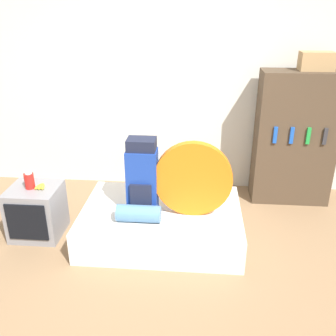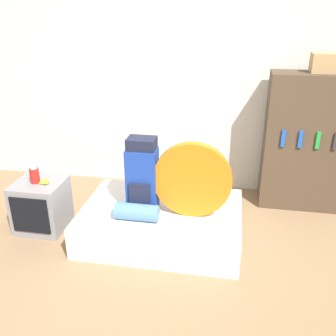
{
  "view_description": "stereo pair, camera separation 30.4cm",
  "coord_description": "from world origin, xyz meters",
  "px_view_note": "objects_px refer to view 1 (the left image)",
  "views": [
    {
      "loc": [
        0.36,
        -2.44,
        2.22
      ],
      "look_at": [
        0.08,
        0.84,
        0.77
      ],
      "focal_mm": 40.0,
      "sensor_mm": 36.0,
      "label": 1
    },
    {
      "loc": [
        0.66,
        -2.4,
        2.22
      ],
      "look_at": [
        0.08,
        0.84,
        0.77
      ],
      "focal_mm": 40.0,
      "sensor_mm": 36.0,
      "label": 2
    }
  ],
  "objects_px": {
    "backpack": "(142,177)",
    "cardboard_box": "(317,61)",
    "sleeping_roll": "(139,214)",
    "television": "(37,211)",
    "bookshelf": "(295,139)",
    "tent_bag": "(193,179)",
    "canister": "(29,181)"
  },
  "relations": [
    {
      "from": "backpack",
      "to": "bookshelf",
      "type": "bearing_deg",
      "value": 31.51
    },
    {
      "from": "television",
      "to": "bookshelf",
      "type": "distance_m",
      "value": 2.98
    },
    {
      "from": "tent_bag",
      "to": "television",
      "type": "distance_m",
      "value": 1.65
    },
    {
      "from": "sleeping_roll",
      "to": "cardboard_box",
      "type": "relative_size",
      "value": 1.17
    },
    {
      "from": "cardboard_box",
      "to": "tent_bag",
      "type": "bearing_deg",
      "value": -140.42
    },
    {
      "from": "sleeping_roll",
      "to": "television",
      "type": "bearing_deg",
      "value": 170.46
    },
    {
      "from": "tent_bag",
      "to": "canister",
      "type": "height_order",
      "value": "tent_bag"
    },
    {
      "from": "tent_bag",
      "to": "cardboard_box",
      "type": "distance_m",
      "value": 1.92
    },
    {
      "from": "bookshelf",
      "to": "cardboard_box",
      "type": "relative_size",
      "value": 4.35
    },
    {
      "from": "sleeping_roll",
      "to": "backpack",
      "type": "bearing_deg",
      "value": 86.98
    },
    {
      "from": "backpack",
      "to": "bookshelf",
      "type": "height_order",
      "value": "bookshelf"
    },
    {
      "from": "bookshelf",
      "to": "cardboard_box",
      "type": "distance_m",
      "value": 0.89
    },
    {
      "from": "sleeping_roll",
      "to": "cardboard_box",
      "type": "distance_m",
      "value": 2.51
    },
    {
      "from": "backpack",
      "to": "cardboard_box",
      "type": "relative_size",
      "value": 2.1
    },
    {
      "from": "sleeping_roll",
      "to": "bookshelf",
      "type": "bearing_deg",
      "value": 36.28
    },
    {
      "from": "backpack",
      "to": "canister",
      "type": "relative_size",
      "value": 4.35
    },
    {
      "from": "backpack",
      "to": "television",
      "type": "relative_size",
      "value": 1.41
    },
    {
      "from": "sleeping_roll",
      "to": "canister",
      "type": "height_order",
      "value": "canister"
    },
    {
      "from": "sleeping_roll",
      "to": "bookshelf",
      "type": "xyz_separation_m",
      "value": [
        1.66,
        1.22,
        0.37
      ]
    },
    {
      "from": "cardboard_box",
      "to": "television",
      "type": "bearing_deg",
      "value": -159.72
    },
    {
      "from": "backpack",
      "to": "sleeping_roll",
      "type": "relative_size",
      "value": 1.8
    },
    {
      "from": "tent_bag",
      "to": "backpack",
      "type": "bearing_deg",
      "value": 177.79
    },
    {
      "from": "sleeping_roll",
      "to": "television",
      "type": "relative_size",
      "value": 0.78
    },
    {
      "from": "cardboard_box",
      "to": "sleeping_roll",
      "type": "bearing_deg",
      "value": -145.02
    },
    {
      "from": "backpack",
      "to": "cardboard_box",
      "type": "bearing_deg",
      "value": 30.4
    },
    {
      "from": "sleeping_roll",
      "to": "bookshelf",
      "type": "distance_m",
      "value": 2.09
    },
    {
      "from": "canister",
      "to": "bookshelf",
      "type": "xyz_separation_m",
      "value": [
        2.77,
        1.03,
        0.16
      ]
    },
    {
      "from": "bookshelf",
      "to": "cardboard_box",
      "type": "bearing_deg",
      "value": 12.93
    },
    {
      "from": "backpack",
      "to": "canister",
      "type": "height_order",
      "value": "backpack"
    },
    {
      "from": "backpack",
      "to": "canister",
      "type": "xyz_separation_m",
      "value": [
        -1.13,
        -0.02,
        -0.07
      ]
    },
    {
      "from": "tent_bag",
      "to": "canister",
      "type": "bearing_deg",
      "value": -179.92
    },
    {
      "from": "cardboard_box",
      "to": "backpack",
      "type": "bearing_deg",
      "value": -149.6
    }
  ]
}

